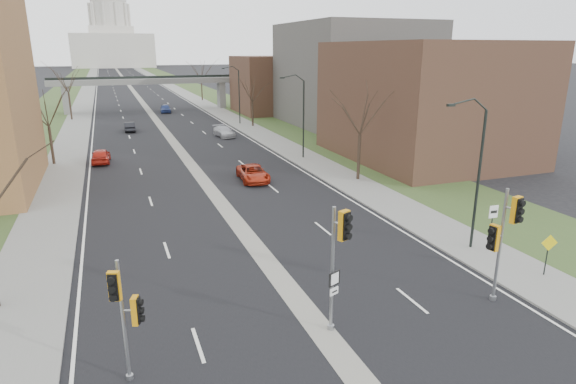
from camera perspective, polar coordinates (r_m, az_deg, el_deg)
ground at (r=20.03m, az=5.45°, el=-17.83°), size 700.00×700.00×0.00m
road_surface at (r=165.30m, az=-18.32°, el=11.90°), size 20.00×600.00×0.01m
median_strip at (r=165.30m, az=-18.32°, el=11.90°), size 1.20×600.00×0.02m
sidewalk_right at (r=166.27m, az=-14.11°, el=12.27°), size 4.00×600.00×0.12m
sidewalk_left at (r=165.19m, az=-22.55°, el=11.50°), size 4.00×600.00×0.12m
grass_verge_right at (r=167.08m, az=-12.02°, el=12.42°), size 8.00×600.00×0.10m
grass_verge_left at (r=165.47m, az=-24.65°, el=11.26°), size 8.00×600.00×0.10m
commercial_block_near at (r=53.34m, az=15.99°, el=10.30°), size 16.00×20.00×12.00m
commercial_block_mid at (r=75.68m, az=7.64°, el=13.61°), size 18.00×22.00×15.00m
commercial_block_far at (r=89.94m, az=-1.41°, el=12.61°), size 14.00×14.00×10.00m
pedestrian_bridge at (r=95.26m, az=-16.38°, el=12.09°), size 34.00×3.00×6.45m
capitol at (r=334.91m, az=-20.17°, el=16.92°), size 48.00×42.00×55.75m
streetlight_near at (r=28.10m, az=20.98°, el=6.63°), size 2.61×0.20×8.70m
streetlight_mid at (r=50.44m, az=1.01°, el=11.68°), size 2.61×0.20×8.70m
streetlight_far at (r=75.18m, az=-6.48°, el=13.21°), size 2.61×0.20×8.70m
tree_left_b at (r=53.28m, az=-26.80°, el=9.42°), size 6.75×6.75×8.81m
tree_left_c at (r=87.03m, az=-24.78°, el=12.35°), size 7.65×7.65×9.99m
tree_right_a at (r=42.32m, az=8.64°, el=10.11°), size 7.20×7.20×9.40m
tree_right_b at (r=72.89m, az=-4.28°, el=12.27°), size 6.30×6.30×8.22m
tree_right_c at (r=111.72m, az=-10.30°, el=14.19°), size 7.65×7.65×9.99m
signal_pole_left at (r=17.45m, az=-18.76°, el=-12.67°), size 1.04×0.77×4.62m
signal_pole_median at (r=19.12m, az=6.04°, el=-6.65°), size 0.77×0.91×5.42m
signal_pole_right at (r=23.36m, az=24.17°, el=-4.24°), size 1.12×0.92×5.45m
speed_limit_sign at (r=29.76m, az=23.05°, el=-3.01°), size 0.58×0.06×2.71m
warning_sign at (r=27.90m, az=28.43°, el=-5.95°), size 0.84×0.25×2.21m
car_left_near at (r=53.14m, az=-21.32°, el=4.03°), size 2.01×4.48×1.49m
car_left_far at (r=72.51m, az=-18.26°, el=7.37°), size 1.43×4.06×1.34m
car_right_near at (r=42.85m, az=-4.17°, el=2.25°), size 2.62×5.12×1.38m
car_right_mid at (r=65.20m, az=-7.60°, el=7.12°), size 2.46×4.93×1.37m
car_right_far at (r=92.44m, az=-14.33°, el=9.57°), size 2.06×4.53×1.51m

